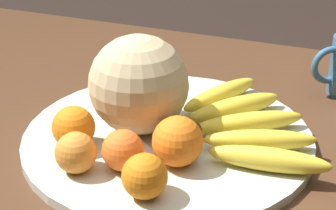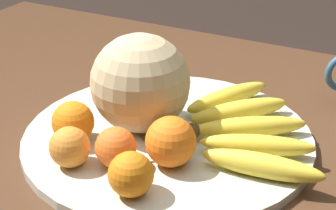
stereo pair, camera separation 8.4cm
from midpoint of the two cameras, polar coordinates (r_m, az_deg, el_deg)
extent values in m
cube|color=#4C301E|center=(0.87, 4.57, -5.49)|extent=(1.49, 0.98, 0.04)
cube|color=#4C301E|center=(1.65, -11.27, -3.32)|extent=(0.07, 0.07, 0.66)
cylinder|color=beige|center=(0.87, 2.78, -3.44)|extent=(0.45, 0.45, 0.01)
torus|color=#1E4C56|center=(0.87, 2.78, -3.36)|extent=(0.45, 0.45, 0.01)
sphere|color=#C6B284|center=(0.85, -0.16, 2.06)|extent=(0.15, 0.15, 0.15)
sphere|color=#473819|center=(0.84, 5.43, -2.68)|extent=(0.02, 0.02, 0.02)
ellipsoid|color=yellow|center=(0.78, 12.65, -6.10)|extent=(0.17, 0.05, 0.03)
ellipsoid|color=yellow|center=(0.82, 11.99, -4.10)|extent=(0.17, 0.09, 0.03)
ellipsoid|color=yellow|center=(0.87, 11.07, -2.28)|extent=(0.16, 0.13, 0.03)
ellipsoid|color=yellow|center=(0.91, 9.92, -0.67)|extent=(0.14, 0.15, 0.03)
ellipsoid|color=yellow|center=(0.95, 8.62, 0.75)|extent=(0.11, 0.17, 0.03)
sphere|color=orange|center=(0.78, -6.93, -4.35)|extent=(0.06, 0.06, 0.06)
sphere|color=orange|center=(0.72, -0.36, -7.18)|extent=(0.06, 0.06, 0.06)
sphere|color=orange|center=(0.78, 3.40, -3.83)|extent=(0.07, 0.07, 0.07)
sphere|color=orange|center=(0.78, -2.24, -4.43)|extent=(0.06, 0.06, 0.06)
sphere|color=orange|center=(0.84, -6.81, -1.81)|extent=(0.06, 0.06, 0.06)
cube|color=white|center=(0.83, -0.25, -4.40)|extent=(0.09, 0.08, 0.00)
camera|label=1|loc=(0.04, -87.14, 1.45)|focal=60.00mm
camera|label=2|loc=(0.04, 92.86, -1.45)|focal=60.00mm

